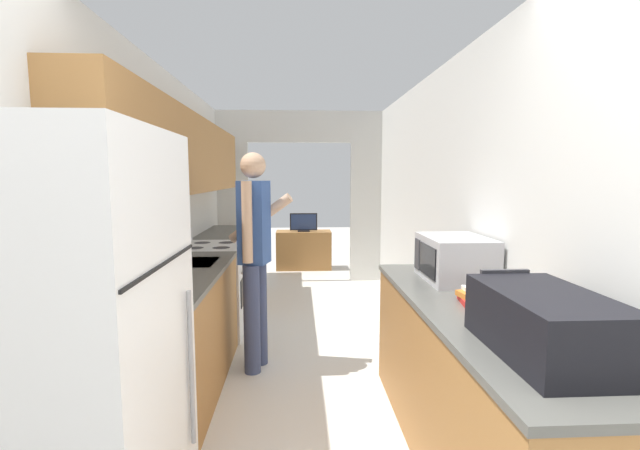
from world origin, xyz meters
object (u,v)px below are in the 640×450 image
at_px(suitcase, 545,323).
at_px(person, 255,254).
at_px(microwave, 455,259).
at_px(television, 304,223).
at_px(refrigerator, 74,366).
at_px(book_stack, 486,299).
at_px(range_oven, 212,288).
at_px(tv_cabinet, 304,250).

bearing_deg(suitcase, person, 124.51).
distance_m(microwave, television, 4.53).
distance_m(refrigerator, television, 5.64).
distance_m(refrigerator, book_stack, 1.90).
xyz_separation_m(range_oven, microwave, (1.87, -1.54, 0.58)).
xyz_separation_m(range_oven, suitcase, (1.79, -2.70, 0.56)).
xyz_separation_m(suitcase, microwave, (0.08, 1.16, 0.02)).
xyz_separation_m(microwave, television, (-0.92, 4.43, -0.24)).
xyz_separation_m(person, television, (0.44, 3.73, -0.15)).
height_order(suitcase, book_stack, suitcase).
distance_m(refrigerator, tv_cabinet, 5.71).
bearing_deg(book_stack, tv_cabinet, 99.97).
xyz_separation_m(microwave, tv_cabinet, (-0.92, 4.47, -0.71)).
xyz_separation_m(range_oven, book_stack, (1.84, -2.09, 0.48)).
distance_m(range_oven, person, 1.10).
distance_m(person, suitcase, 2.26).
xyz_separation_m(person, suitcase, (1.28, -1.86, 0.06)).
xyz_separation_m(tv_cabinet, television, (0.00, -0.04, 0.47)).
height_order(tv_cabinet, television, television).
bearing_deg(book_stack, microwave, 86.23).
bearing_deg(microwave, person, 152.89).
height_order(range_oven, person, person).
bearing_deg(book_stack, television, 100.05).
distance_m(suitcase, book_stack, 0.62).
distance_m(person, microwave, 1.53).
distance_m(range_oven, book_stack, 2.82).
bearing_deg(person, refrigerator, -179.53).
relative_size(refrigerator, person, 0.99).
distance_m(range_oven, suitcase, 3.29).
bearing_deg(book_stack, person, 136.63).
height_order(suitcase, microwave, microwave).
xyz_separation_m(refrigerator, microwave, (1.84, 1.13, 0.16)).
height_order(range_oven, tv_cabinet, range_oven).
bearing_deg(range_oven, book_stack, -48.71).
distance_m(refrigerator, person, 1.89).
relative_size(suitcase, television, 1.44).
relative_size(person, book_stack, 5.73).
height_order(person, television, person).
height_order(person, suitcase, person).
distance_m(suitcase, television, 5.66).
distance_m(person, television, 3.76).
bearing_deg(microwave, tv_cabinet, 101.62).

